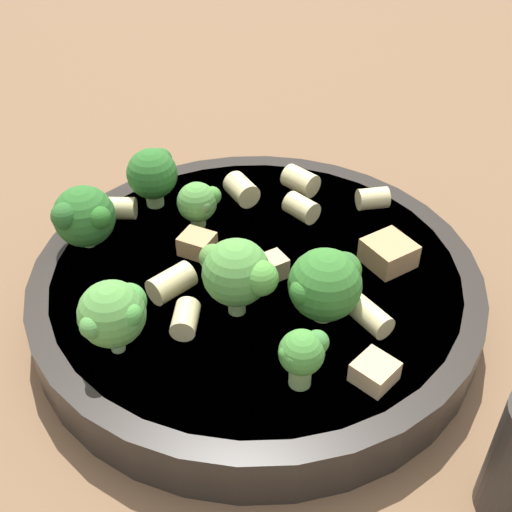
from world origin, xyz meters
The scene contains 21 objects.
ground_plane centered at (0.00, 0.00, 0.00)m, with size 2.00×2.00×0.00m, color brown.
pasta_bowl centered at (0.00, 0.00, 0.02)m, with size 0.27×0.27×0.03m.
broccoli_floret_0 centered at (0.05, -0.01, 0.05)m, with size 0.04×0.04×0.04m.
broccoli_floret_1 centered at (-0.02, -0.09, 0.06)m, with size 0.03×0.04×0.04m.
broccoli_floret_2 centered at (0.01, -0.03, 0.06)m, with size 0.04×0.04×0.05m.
broccoli_floret_3 centered at (-0.06, 0.01, 0.05)m, with size 0.03×0.03×0.03m.
broccoli_floret_4 centered at (0.07, -0.06, 0.05)m, with size 0.02×0.02×0.03m.
broccoli_floret_5 centered at (-0.10, -0.04, 0.05)m, with size 0.04×0.04×0.04m.
broccoli_floret_6 centered at (-0.10, 0.01, 0.06)m, with size 0.03×0.04×0.04m.
rigatoni_0 centered at (-0.01, 0.06, 0.04)m, with size 0.02×0.02×0.02m, color beige.
rigatoni_1 centered at (0.02, 0.10, 0.04)m, with size 0.01×0.01×0.02m, color beige.
rigatoni_2 centered at (0.00, -0.06, 0.04)m, with size 0.01×0.01×0.02m, color beige.
rigatoni_3 centered at (-0.10, -0.01, 0.04)m, with size 0.01×0.01×0.03m, color beige.
rigatoni_4 centered at (-0.02, -0.05, 0.04)m, with size 0.02×0.02×0.03m, color beige.
rigatoni_5 centered at (0.07, 0.00, 0.04)m, with size 0.01×0.01×0.03m, color beige.
rigatoni_6 centered at (-0.05, 0.05, 0.04)m, with size 0.02×0.02×0.02m, color beige.
rigatoni_7 centered at (-0.03, 0.09, 0.04)m, with size 0.02×0.02×0.02m, color beige.
chicken_chunk_0 centered at (0.10, -0.03, 0.04)m, with size 0.02×0.02×0.01m, color tan.
chicken_chunk_1 centered at (-0.04, -0.01, 0.04)m, with size 0.02×0.02×0.01m, color tan.
chicken_chunk_2 centered at (0.01, 0.00, 0.04)m, with size 0.02×0.01×0.01m, color tan.
chicken_chunk_3 centered at (0.06, 0.05, 0.04)m, with size 0.03×0.03×0.02m, color tan.
Camera 1 is at (0.18, -0.23, 0.28)m, focal length 45.00 mm.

